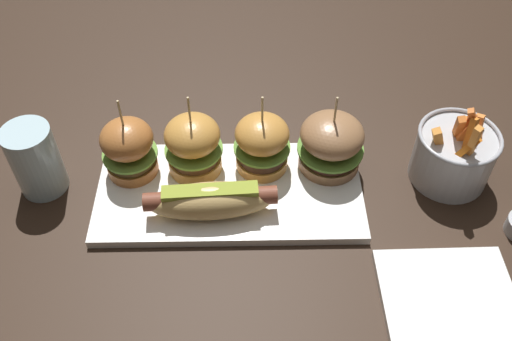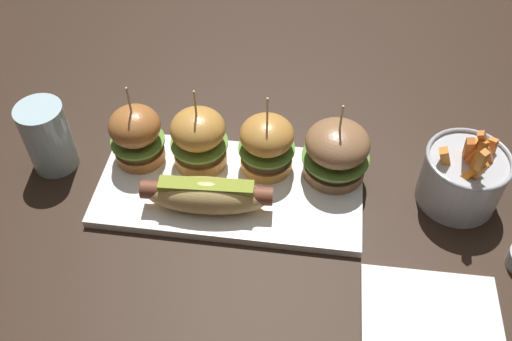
# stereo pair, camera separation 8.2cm
# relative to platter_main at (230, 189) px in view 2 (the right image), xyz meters

# --- Properties ---
(ground_plane) EXTENTS (3.00, 3.00, 0.00)m
(ground_plane) POSITION_rel_platter_main_xyz_m (0.00, 0.00, -0.01)
(ground_plane) COLOR black
(platter_main) EXTENTS (0.40, 0.19, 0.01)m
(platter_main) POSITION_rel_platter_main_xyz_m (0.00, 0.00, 0.00)
(platter_main) COLOR white
(platter_main) RESTS_ON ground
(hot_dog) EXTENTS (0.19, 0.07, 0.05)m
(hot_dog) POSITION_rel_platter_main_xyz_m (-0.03, -0.04, 0.03)
(hot_dog) COLOR tan
(hot_dog) RESTS_ON platter_main
(slider_far_left) EXTENTS (0.08, 0.08, 0.14)m
(slider_far_left) POSITION_rel_platter_main_xyz_m (-0.15, 0.04, 0.06)
(slider_far_left) COLOR #B06932
(slider_far_left) RESTS_ON platter_main
(slider_center_left) EXTENTS (0.09, 0.09, 0.14)m
(slider_center_left) POSITION_rel_platter_main_xyz_m (-0.05, 0.04, 0.06)
(slider_center_left) COLOR gold
(slider_center_left) RESTS_ON platter_main
(slider_center_right) EXTENTS (0.09, 0.09, 0.14)m
(slider_center_right) POSITION_rel_platter_main_xyz_m (0.05, 0.05, 0.05)
(slider_center_right) COLOR #CB8A3D
(slider_center_right) RESTS_ON platter_main
(slider_far_right) EXTENTS (0.10, 0.10, 0.14)m
(slider_far_right) POSITION_rel_platter_main_xyz_m (0.15, 0.05, 0.05)
(slider_far_right) COLOR #966944
(slider_far_right) RESTS_ON platter_main
(fries_bucket) EXTENTS (0.12, 0.12, 0.14)m
(fries_bucket) POSITION_rel_platter_main_xyz_m (0.34, 0.03, 0.04)
(fries_bucket) COLOR #B7BABF
(fries_bucket) RESTS_ON ground
(side_plate) EXTENTS (0.18, 0.18, 0.01)m
(side_plate) POSITION_rel_platter_main_xyz_m (0.29, -0.20, -0.00)
(side_plate) COLOR white
(side_plate) RESTS_ON ground
(water_glass) EXTENTS (0.07, 0.07, 0.11)m
(water_glass) POSITION_rel_platter_main_xyz_m (-0.28, 0.02, 0.05)
(water_glass) COLOR silver
(water_glass) RESTS_ON ground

